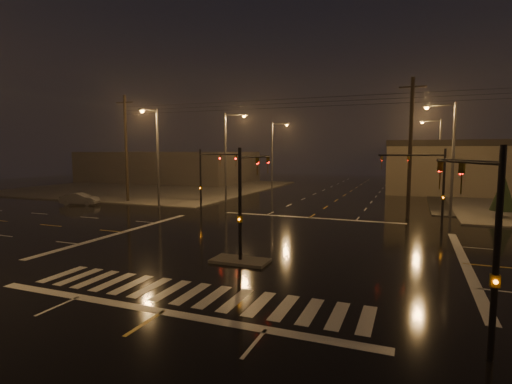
# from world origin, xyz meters

# --- Properties ---
(ground) EXTENTS (140.00, 140.00, 0.00)m
(ground) POSITION_xyz_m (0.00, 0.00, 0.00)
(ground) COLOR black
(ground) RESTS_ON ground
(sidewalk_nw) EXTENTS (36.00, 36.00, 0.12)m
(sidewalk_nw) POSITION_xyz_m (-30.00, 30.00, 0.06)
(sidewalk_nw) COLOR #47443F
(sidewalk_nw) RESTS_ON ground
(median_island) EXTENTS (3.00, 1.60, 0.15)m
(median_island) POSITION_xyz_m (0.00, -4.00, 0.07)
(median_island) COLOR #47443F
(median_island) RESTS_ON ground
(crosswalk) EXTENTS (15.00, 2.60, 0.01)m
(crosswalk) POSITION_xyz_m (0.00, -9.00, 0.01)
(crosswalk) COLOR beige
(crosswalk) RESTS_ON ground
(stop_bar_near) EXTENTS (16.00, 0.50, 0.01)m
(stop_bar_near) POSITION_xyz_m (0.00, -11.00, 0.01)
(stop_bar_near) COLOR beige
(stop_bar_near) RESTS_ON ground
(stop_bar_far) EXTENTS (16.00, 0.50, 0.01)m
(stop_bar_far) POSITION_xyz_m (0.00, 11.00, 0.01)
(stop_bar_far) COLOR beige
(stop_bar_far) RESTS_ON ground
(commercial_block) EXTENTS (30.00, 18.00, 5.60)m
(commercial_block) POSITION_xyz_m (-35.00, 42.00, 2.80)
(commercial_block) COLOR #403A38
(commercial_block) RESTS_ON ground
(signal_mast_median) EXTENTS (0.25, 4.59, 6.00)m
(signal_mast_median) POSITION_xyz_m (0.00, -3.07, 3.75)
(signal_mast_median) COLOR black
(signal_mast_median) RESTS_ON ground
(signal_mast_ne) EXTENTS (4.84, 1.86, 6.00)m
(signal_mast_ne) POSITION_xyz_m (9.50, 10.14, 3.79)
(signal_mast_ne) COLOR black
(signal_mast_ne) RESTS_ON ground
(signal_mast_nw) EXTENTS (4.84, 1.86, 6.00)m
(signal_mast_nw) POSITION_xyz_m (-9.50, 10.14, 3.79)
(signal_mast_nw) COLOR black
(signal_mast_nw) RESTS_ON ground
(signal_mast_se) EXTENTS (1.55, 3.87, 6.00)m
(signal_mast_se) POSITION_xyz_m (10.23, -9.75, 3.71)
(signal_mast_se) COLOR black
(signal_mast_se) RESTS_ON ground
(streetlight_1) EXTENTS (2.77, 0.32, 10.00)m
(streetlight_1) POSITION_xyz_m (-11.18, 18.00, 5.80)
(streetlight_1) COLOR #38383A
(streetlight_1) RESTS_ON ground
(streetlight_2) EXTENTS (2.77, 0.32, 10.00)m
(streetlight_2) POSITION_xyz_m (-11.18, 34.00, 5.80)
(streetlight_2) COLOR #38383A
(streetlight_2) RESTS_ON ground
(streetlight_3) EXTENTS (2.77, 0.32, 10.00)m
(streetlight_3) POSITION_xyz_m (11.18, 16.00, 5.80)
(streetlight_3) COLOR #38383A
(streetlight_3) RESTS_ON ground
(streetlight_4) EXTENTS (2.77, 0.32, 10.00)m
(streetlight_4) POSITION_xyz_m (11.18, 36.00, 5.80)
(streetlight_4) COLOR #38383A
(streetlight_4) RESTS_ON ground
(streetlight_5) EXTENTS (0.32, 2.77, 10.00)m
(streetlight_5) POSITION_xyz_m (-16.00, 11.18, 5.80)
(streetlight_5) COLOR #38383A
(streetlight_5) RESTS_ON ground
(utility_pole_0) EXTENTS (2.20, 0.32, 12.00)m
(utility_pole_0) POSITION_xyz_m (-22.00, 14.00, 6.13)
(utility_pole_0) COLOR black
(utility_pole_0) RESTS_ON ground
(utility_pole_1) EXTENTS (2.20, 0.32, 12.00)m
(utility_pole_1) POSITION_xyz_m (8.00, 14.00, 6.13)
(utility_pole_1) COLOR black
(utility_pole_1) RESTS_ON ground
(conifer_0) EXTENTS (1.99, 1.99, 3.81)m
(conifer_0) POSITION_xyz_m (15.58, 16.68, 2.25)
(conifer_0) COLOR black
(conifer_0) RESTS_ON ground
(car_crossing) EXTENTS (4.25, 2.44, 1.33)m
(car_crossing) POSITION_xyz_m (-25.13, 10.02, 0.66)
(car_crossing) COLOR slate
(car_crossing) RESTS_ON ground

